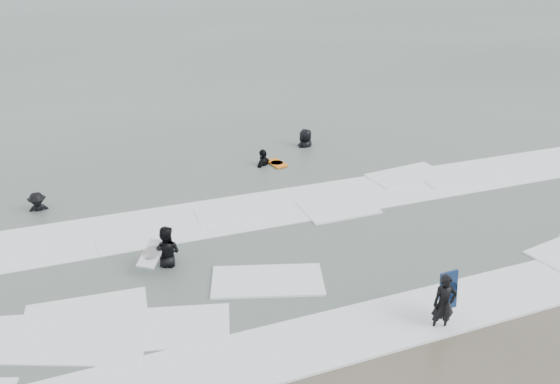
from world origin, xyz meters
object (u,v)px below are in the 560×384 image
object	(u,v)px
surfer_breaker	(39,213)
surfer_right_far	(305,147)
surfer_wading	(168,265)
surfer_right_near	(264,166)
surfer_centre	(440,329)

from	to	relation	value
surfer_breaker	surfer_right_far	size ratio (longest dim) A/B	0.80
surfer_wading	surfer_right_near	world-z (taller)	surfer_right_near
surfer_centre	surfer_wading	xyz separation A→B (m)	(-5.49, 4.91, 0.00)
surfer_right_near	surfer_wading	bearing A→B (deg)	13.38
surfer_wading	surfer_breaker	size ratio (longest dim) A/B	1.11
surfer_breaker	surfer_right_near	bearing A→B (deg)	7.54
surfer_right_far	surfer_centre	bearing A→B (deg)	59.77
surfer_breaker	surfer_right_near	size ratio (longest dim) A/B	0.85
surfer_centre	surfer_right_far	world-z (taller)	surfer_right_far
surfer_breaker	surfer_right_far	world-z (taller)	surfer_right_far
surfer_right_near	surfer_right_far	bearing A→B (deg)	172.45
surfer_centre	surfer_breaker	world-z (taller)	surfer_breaker
surfer_wading	surfer_right_far	xyz separation A→B (m)	(7.20, 7.45, 0.00)
surfer_centre	surfer_right_far	size ratio (longest dim) A/B	0.75
surfer_breaker	surfer_right_near	distance (m)	8.39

